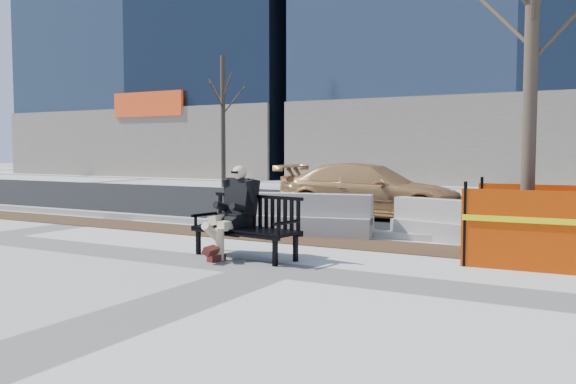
# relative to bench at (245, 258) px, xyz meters

# --- Properties ---
(ground) EXTENTS (120.00, 120.00, 0.00)m
(ground) POSITION_rel_bench_xyz_m (0.81, -0.56, 0.00)
(ground) COLOR beige
(ground) RESTS_ON ground
(mulch_strip) EXTENTS (40.00, 1.20, 0.02)m
(mulch_strip) POSITION_rel_bench_xyz_m (0.81, 2.04, 0.00)
(mulch_strip) COLOR #47301C
(mulch_strip) RESTS_ON ground
(asphalt_street) EXTENTS (60.00, 10.40, 0.01)m
(asphalt_street) POSITION_rel_bench_xyz_m (0.81, 8.24, 0.00)
(asphalt_street) COLOR black
(asphalt_street) RESTS_ON ground
(curb) EXTENTS (60.00, 0.25, 0.12)m
(curb) POSITION_rel_bench_xyz_m (0.81, 2.99, 0.06)
(curb) COLOR #9E9B93
(curb) RESTS_ON ground
(bench) EXTENTS (1.86, 0.92, 0.95)m
(bench) POSITION_rel_bench_xyz_m (0.00, 0.00, 0.00)
(bench) COLOR black
(bench) RESTS_ON ground
(seated_man) EXTENTS (0.75, 1.08, 1.40)m
(seated_man) POSITION_rel_bench_xyz_m (-0.24, 0.09, 0.00)
(seated_man) COLOR black
(seated_man) RESTS_ON ground
(tree_fence) EXTENTS (2.50, 2.50, 5.94)m
(tree_fence) POSITION_rel_bench_xyz_m (3.74, 1.70, 0.00)
(tree_fence) COLOR #DA3900
(tree_fence) RESTS_ON ground
(sedan) EXTENTS (4.54, 2.05, 1.29)m
(sedan) POSITION_rel_bench_xyz_m (-0.34, 5.92, 0.00)
(sedan) COLOR tan
(sedan) RESTS_ON ground
(jersey_barrier_left) EXTENTS (2.87, 1.14, 0.81)m
(jersey_barrier_left) POSITION_rel_bench_xyz_m (-0.45, 2.51, 0.00)
(jersey_barrier_left) COLOR #9A9890
(jersey_barrier_left) RESTS_ON ground
(jersey_barrier_right) EXTENTS (2.68, 1.13, 0.75)m
(jersey_barrier_right) POSITION_rel_bench_xyz_m (2.53, 3.01, 0.00)
(jersey_barrier_right) COLOR #A9A69E
(jersey_barrier_right) RESTS_ON ground
(far_tree_left) EXTENTS (2.95, 2.95, 6.03)m
(far_tree_left) POSITION_rel_bench_xyz_m (-10.15, 13.85, 0.00)
(far_tree_left) COLOR #493D2F
(far_tree_left) RESTS_ON ground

